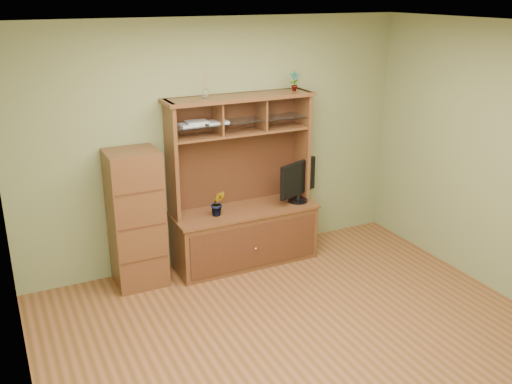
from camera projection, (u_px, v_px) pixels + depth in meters
room at (312, 201)px, 4.60m from camera, size 4.54×4.04×2.74m
media_hutch at (244, 218)px, 6.42m from camera, size 1.66×0.61×1.90m
monitor at (298, 181)px, 6.49m from camera, size 0.57×0.28×0.48m
orchid_plant at (218, 203)px, 6.11m from camera, size 0.19×0.17×0.28m
top_plant at (294, 81)px, 6.25m from camera, size 0.13×0.10×0.21m
reed_diffuser at (206, 88)px, 5.82m from camera, size 0.05×0.05×0.27m
magazines at (201, 123)px, 5.92m from camera, size 0.53×0.20×0.04m
side_cabinet at (136, 219)px, 5.87m from camera, size 0.52×0.47×1.45m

